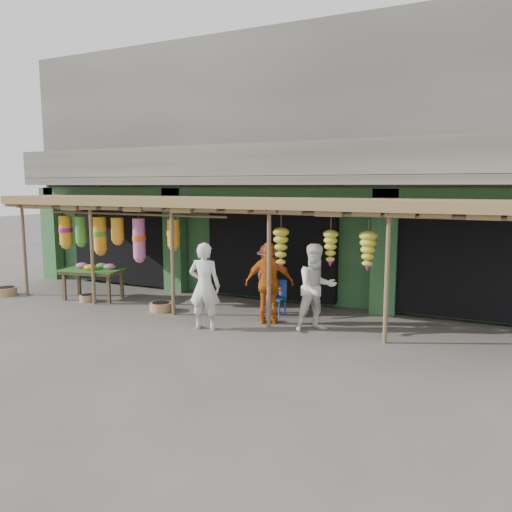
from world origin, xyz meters
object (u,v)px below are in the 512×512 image
at_px(flower_table, 94,271).
at_px(person_shopper, 269,279).
at_px(blue_chair, 277,295).
at_px(person_vendor, 269,283).
at_px(person_right, 316,288).
at_px(person_front, 205,286).

bearing_deg(flower_table, person_shopper, -3.49).
distance_m(flower_table, blue_chair, 5.20).
bearing_deg(person_vendor, person_right, 153.85).
bearing_deg(person_shopper, blue_chair, -142.47).
distance_m(blue_chair, person_front, 2.09).
bearing_deg(person_right, flower_table, 134.25).
bearing_deg(person_shopper, person_vendor, 153.00).
relative_size(person_vendor, person_shopper, 1.08).
distance_m(flower_table, person_front, 4.40).
height_order(flower_table, person_right, person_right).
bearing_deg(flower_table, person_vendor, -12.75).
relative_size(person_front, person_shopper, 1.11).
xyz_separation_m(blue_chair, person_vendor, (0.16, -0.81, 0.45)).
bearing_deg(person_vendor, person_front, 22.85).
xyz_separation_m(blue_chair, person_shopper, (-0.21, 0.00, 0.38)).
height_order(flower_table, person_vendor, person_vendor).
relative_size(person_right, person_shopper, 1.10).
distance_m(flower_table, person_right, 6.44).
xyz_separation_m(person_right, person_vendor, (-1.13, 0.10, -0.02)).
bearing_deg(blue_chair, person_right, -33.26).
height_order(person_right, person_vendor, person_right).
height_order(person_front, person_shopper, person_front).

